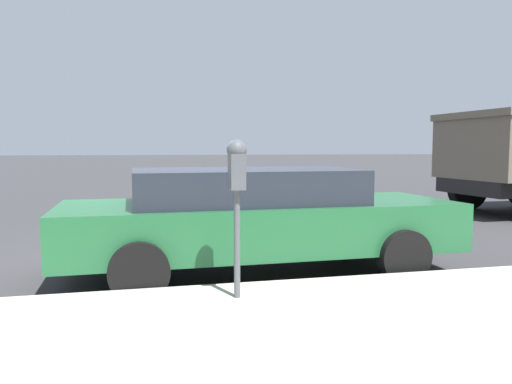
{
  "coord_description": "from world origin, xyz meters",
  "views": [
    {
      "loc": [
        -7.32,
        0.53,
        1.6
      ],
      "look_at": [
        -2.56,
        -0.56,
        1.17
      ],
      "focal_mm": 35.0,
      "sensor_mm": 36.0,
      "label": 1
    }
  ],
  "objects": [
    {
      "name": "parking_meter",
      "position": [
        -2.71,
        -0.34,
        1.32
      ],
      "size": [
        0.21,
        0.19,
        1.51
      ],
      "color": "#4C5156",
      "rests_on": "sidewalk"
    },
    {
      "name": "car_green",
      "position": [
        -1.15,
        -0.9,
        0.73
      ],
      "size": [
        2.08,
        5.0,
        1.34
      ],
      "rotation": [
        0.0,
        0.0,
        3.16
      ],
      "color": "#1E5B33",
      "rests_on": "ground_plane"
    },
    {
      "name": "ground_plane",
      "position": [
        0.0,
        0.0,
        0.0
      ],
      "size": [
        220.0,
        220.0,
        0.0
      ],
      "primitive_type": "plane",
      "color": "#333335"
    }
  ]
}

